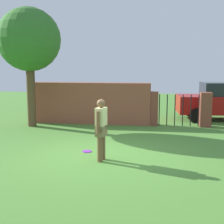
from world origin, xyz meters
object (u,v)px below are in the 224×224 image
(person, at_px, (101,127))
(frisbee_purple, at_px, (87,151))
(car, at_px, (224,101))
(tree, at_px, (29,41))

(person, height_order, frisbee_purple, person)
(car, height_order, frisbee_purple, car)
(person, bearing_deg, frisbee_purple, -134.42)
(person, height_order, car, car)
(frisbee_purple, bearing_deg, car, 51.50)
(tree, height_order, person, tree)
(person, bearing_deg, car, 156.82)
(frisbee_purple, bearing_deg, person, -53.36)
(person, distance_m, frisbee_purple, 1.30)
(person, bearing_deg, tree, -129.66)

